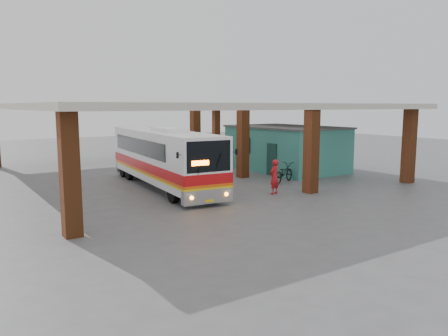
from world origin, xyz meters
name	(u,v)px	position (x,y,z in m)	size (l,w,h in m)	color
ground	(231,190)	(0.00, 0.00, 0.00)	(90.00, 90.00, 0.00)	#515154
brick_columns	(205,142)	(1.43, 5.00, 2.17)	(20.10, 21.60, 4.35)	brown
canopy_roof	(181,106)	(0.50, 6.50, 4.50)	(21.00, 23.00, 0.30)	beige
shop_building	(286,148)	(7.49, 4.00, 1.56)	(5.20, 8.20, 3.11)	teal
coach_bus	(164,158)	(-2.71, 2.68, 1.68)	(3.55, 11.76, 3.38)	white
motorcycle	(284,173)	(3.93, 0.14, 0.58)	(0.77, 2.20, 1.16)	black
pedestrian	(274,177)	(1.18, -2.22, 0.90)	(0.66, 0.43, 1.80)	red
red_chair	(228,161)	(5.05, 7.65, 0.40)	(0.57, 0.57, 0.86)	red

